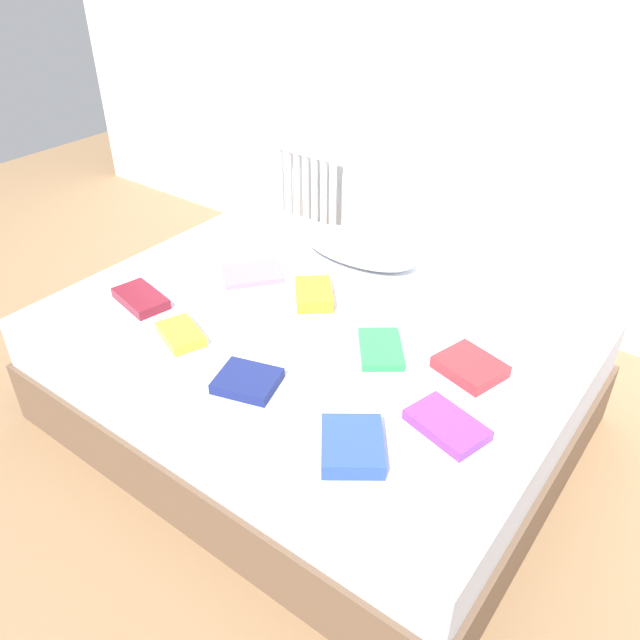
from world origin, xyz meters
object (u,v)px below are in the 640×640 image
textbook_maroon (141,298)px  textbook_yellow (181,334)px  textbook_orange (314,294)px  textbook_purple (447,425)px  textbook_red (470,367)px  textbook_blue (352,446)px  radiator (306,194)px  bed (313,373)px  textbook_green (381,349)px  pillow (358,247)px  textbook_navy (247,381)px  textbook_pink (252,274)px

textbook_maroon → textbook_yellow: (0.32, -0.08, 0.00)m
textbook_orange → textbook_purple: size_ratio=0.90×
textbook_red → textbook_blue: bearing=-85.4°
textbook_orange → textbook_blue: bearing=4.4°
radiator → textbook_purple: size_ratio=2.33×
radiator → textbook_blue: (1.49, -1.68, 0.15)m
radiator → textbook_orange: (0.88, -1.07, 0.15)m
bed → textbook_purple: size_ratio=8.32×
textbook_green → textbook_orange: bearing=-146.6°
bed → textbook_maroon: textbook_maroon is taller
pillow → textbook_orange: size_ratio=2.64×
textbook_orange → textbook_maroon: size_ratio=0.89×
textbook_navy → textbook_blue: 0.46m
bed → textbook_maroon: bearing=-154.1°
textbook_purple → textbook_pink: textbook_purple is taller
radiator → textbook_navy: 1.94m
textbook_navy → textbook_pink: textbook_navy is taller
radiator → textbook_yellow: bearing=-67.6°
radiator → textbook_green: radiator is taller
textbook_orange → textbook_purple: textbook_orange is taller
textbook_orange → textbook_purple: bearing=25.2°
textbook_pink → textbook_blue: textbook_blue is taller
textbook_navy → textbook_red: textbook_red is taller
textbook_yellow → textbook_blue: bearing=14.6°
pillow → textbook_green: pillow is taller
textbook_navy → textbook_yellow: bearing=155.5°
textbook_orange → textbook_red: (0.72, -0.05, -0.00)m
radiator → textbook_green: (1.29, -1.21, 0.14)m
bed → textbook_purple: bearing=-17.8°
bed → textbook_blue: textbook_blue is taller
radiator → textbook_navy: bearing=-57.7°
textbook_blue → textbook_red: bearing=132.5°
bed → textbook_maroon: size_ratio=8.24×
textbook_yellow → textbook_red: textbook_red is taller
textbook_green → textbook_pink: (-0.74, 0.13, -0.00)m
pillow → textbook_red: size_ratio=2.71×
bed → textbook_maroon: 0.76m
textbook_purple → textbook_red: (-0.07, 0.30, 0.00)m
bed → textbook_pink: (-0.42, 0.12, 0.26)m
textbook_green → textbook_yellow: size_ratio=1.17×
textbook_navy → textbook_blue: bearing=-22.1°
textbook_green → textbook_maroon: size_ratio=0.94×
textbook_maroon → textbook_blue: bearing=3.7°
textbook_purple → textbook_navy: textbook_navy is taller
textbook_purple → textbook_yellow: bearing=-155.7°
textbook_orange → textbook_green: bearing=30.4°
radiator → textbook_blue: size_ratio=2.53×
textbook_green → textbook_maroon: bearing=-110.2°
textbook_green → textbook_maroon: (-0.95, -0.30, 0.00)m
textbook_blue → pillow: bearing=176.9°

